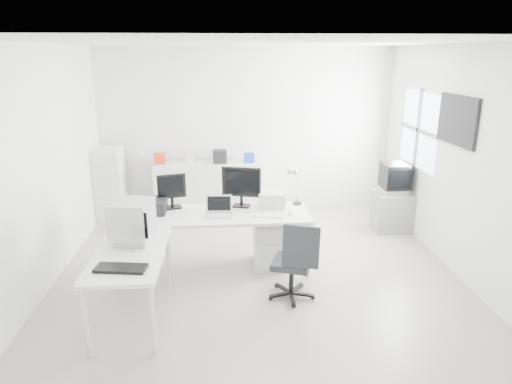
{
  "coord_description": "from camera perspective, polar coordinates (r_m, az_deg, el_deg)",
  "views": [
    {
      "loc": [
        -0.4,
        -5.31,
        2.7
      ],
      "look_at": [
        0.0,
        0.2,
        1.0
      ],
      "focal_mm": 32.0,
      "sensor_mm": 36.0,
      "label": 1
    }
  ],
  "objects": [
    {
      "name": "floor",
      "position": [
        5.96,
        0.14,
        -9.79
      ],
      "size": [
        5.0,
        5.0,
        0.01
      ],
      "primitive_type": "cube",
      "color": "beige",
      "rests_on": "ground"
    },
    {
      "name": "ceiling",
      "position": [
        5.32,
        0.16,
        18.2
      ],
      "size": [
        5.0,
        5.0,
        0.01
      ],
      "primitive_type": "cube",
      "color": "white",
      "rests_on": "back_wall"
    },
    {
      "name": "back_wall",
      "position": [
        7.92,
        -1.21,
        7.66
      ],
      "size": [
        5.0,
        0.02,
        2.8
      ],
      "primitive_type": "cube",
      "color": "silver",
      "rests_on": "floor"
    },
    {
      "name": "left_wall",
      "position": [
        5.85,
        -25.09,
        2.65
      ],
      "size": [
        0.02,
        5.0,
        2.8
      ],
      "primitive_type": "cube",
      "color": "silver",
      "rests_on": "floor"
    },
    {
      "name": "right_wall",
      "position": [
        6.18,
        23.98,
        3.49
      ],
      "size": [
        0.02,
        5.0,
        2.8
      ],
      "primitive_type": "cube",
      "color": "silver",
      "rests_on": "floor"
    },
    {
      "name": "window",
      "position": [
        7.2,
        19.66,
        7.33
      ],
      "size": [
        0.02,
        1.2,
        1.1
      ],
      "primitive_type": null,
      "color": "white",
      "rests_on": "right_wall"
    },
    {
      "name": "wall_picture",
      "position": [
        6.17,
        23.86,
        8.23
      ],
      "size": [
        0.04,
        0.9,
        0.6
      ],
      "primitive_type": null,
      "color": "black",
      "rests_on": "right_wall"
    },
    {
      "name": "main_desk",
      "position": [
        5.91,
        -5.09,
        -6.1
      ],
      "size": [
        2.4,
        0.8,
        0.75
      ],
      "primitive_type": null,
      "color": "white",
      "rests_on": "floor"
    },
    {
      "name": "side_desk",
      "position": [
        5.02,
        -15.2,
        -11.14
      ],
      "size": [
        0.7,
        1.4,
        0.75
      ],
      "primitive_type": null,
      "color": "white",
      "rests_on": "floor"
    },
    {
      "name": "drawer_pedestal",
      "position": [
        6.01,
        1.66,
        -6.41
      ],
      "size": [
        0.4,
        0.5,
        0.6
      ],
      "primitive_type": "cube",
      "color": "white",
      "rests_on": "floor"
    },
    {
      "name": "inkjet_printer",
      "position": [
        5.92,
        -13.45,
        -1.73
      ],
      "size": [
        0.47,
        0.37,
        0.17
      ],
      "primitive_type": "cube",
      "rotation": [
        0.0,
        0.0,
        -0.0
      ],
      "color": "black",
      "rests_on": "main_desk"
    },
    {
      "name": "lcd_monitor_small",
      "position": [
        5.98,
        -10.49,
        0.11
      ],
      "size": [
        0.41,
        0.3,
        0.46
      ],
      "primitive_type": null,
      "rotation": [
        0.0,
        0.0,
        0.27
      ],
      "color": "black",
      "rests_on": "main_desk"
    },
    {
      "name": "lcd_monitor_large",
      "position": [
        5.93,
        -1.84,
        0.63
      ],
      "size": [
        0.55,
        0.33,
        0.53
      ],
      "primitive_type": null,
      "rotation": [
        0.0,
        0.0,
        -0.26
      ],
      "color": "black",
      "rests_on": "main_desk"
    },
    {
      "name": "laptop",
      "position": [
        5.65,
        -4.72,
        -2.0
      ],
      "size": [
        0.34,
        0.35,
        0.21
      ],
      "primitive_type": null,
      "rotation": [
        0.0,
        0.0,
        -0.06
      ],
      "color": "#B7B7BA",
      "rests_on": "main_desk"
    },
    {
      "name": "white_keyboard",
      "position": [
        5.65,
        1.39,
        -2.96
      ],
      "size": [
        0.41,
        0.19,
        0.02
      ],
      "primitive_type": "cube",
      "rotation": [
        0.0,
        0.0,
        -0.19
      ],
      "color": "white",
      "rests_on": "main_desk"
    },
    {
      "name": "white_mouse",
      "position": [
        5.73,
        4.34,
        -2.53
      ],
      "size": [
        0.06,
        0.06,
        0.06
      ],
      "primitive_type": "sphere",
      "color": "white",
      "rests_on": "main_desk"
    },
    {
      "name": "laser_printer",
      "position": [
        5.98,
        2.02,
        -0.92
      ],
      "size": [
        0.37,
        0.33,
        0.2
      ],
      "primitive_type": "cube",
      "rotation": [
        0.0,
        0.0,
        -0.1
      ],
      "color": "silver",
      "rests_on": "main_desk"
    },
    {
      "name": "desk_lamp",
      "position": [
        6.06,
        5.24,
        0.66
      ],
      "size": [
        0.17,
        0.17,
        0.48
      ],
      "primitive_type": null,
      "rotation": [
        0.0,
        0.0,
        0.06
      ],
      "color": "silver",
      "rests_on": "main_desk"
    },
    {
      "name": "crt_monitor",
      "position": [
        5.0,
        -15.21,
        -3.67
      ],
      "size": [
        0.46,
        0.46,
        0.46
      ],
      "primitive_type": null,
      "rotation": [
        0.0,
        0.0,
        -0.17
      ],
      "color": "#B7B7BA",
      "rests_on": "side_desk"
    },
    {
      "name": "black_keyboard",
      "position": [
        4.49,
        -16.52,
        -9.12
      ],
      "size": [
        0.5,
        0.26,
        0.03
      ],
      "primitive_type": "cube",
      "rotation": [
        0.0,
        0.0,
        -0.15
      ],
      "color": "black",
      "rests_on": "side_desk"
    },
    {
      "name": "office_chair",
      "position": [
        5.19,
        4.49,
        -8.36
      ],
      "size": [
        0.69,
        0.69,
        0.94
      ],
      "primitive_type": null,
      "rotation": [
        0.0,
        0.0,
        -0.34
      ],
      "color": "#292C2F",
      "rests_on": "floor"
    },
    {
      "name": "tv_cabinet",
      "position": [
        7.46,
        16.66,
        -2.33
      ],
      "size": [
        0.56,
        0.46,
        0.61
      ],
      "primitive_type": "cube",
      "color": "gray",
      "rests_on": "floor"
    },
    {
      "name": "crt_tv",
      "position": [
        7.31,
        17.01,
        1.61
      ],
      "size": [
        0.5,
        0.48,
        0.45
      ],
      "primitive_type": null,
      "color": "black",
      "rests_on": "tv_cabinet"
    },
    {
      "name": "sideboard",
      "position": [
        7.88,
        -5.93,
        0.43
      ],
      "size": [
        1.81,
        0.45,
        0.9
      ],
      "primitive_type": "cube",
      "color": "white",
      "rests_on": "floor"
    },
    {
      "name": "clutter_box_a",
      "position": [
        7.81,
        -11.94,
        4.1
      ],
      "size": [
        0.18,
        0.17,
        0.18
      ],
      "primitive_type": "cube",
      "rotation": [
        0.0,
        0.0,
        0.06
      ],
      "color": "red",
      "rests_on": "sideboard"
    },
    {
      "name": "clutter_box_b",
      "position": [
        7.76,
        -8.27,
        4.07
      ],
      "size": [
        0.15,
        0.14,
        0.14
      ],
      "primitive_type": "cube",
      "rotation": [
        0.0,
        0.0,
        -0.13
      ],
      "color": "white",
      "rests_on": "sideboard"
    },
    {
      "name": "clutter_box_c",
      "position": [
        7.73,
        -4.57,
        4.46
      ],
      "size": [
        0.24,
        0.22,
        0.22
      ],
      "primitive_type": "cube",
      "rotation": [
        0.0,
        0.0,
        0.09
      ],
      "color": "black",
      "rests_on": "sideboard"
    },
    {
      "name": "clutter_box_d",
      "position": [
        7.75,
        -0.86,
        4.3
      ],
      "size": [
        0.17,
        0.15,
        0.16
      ],
      "primitive_type": "cube",
      "rotation": [
        0.0,
        0.0,
        0.1
      ],
      "color": "#16319F",
      "rests_on": "sideboard"
    },
    {
      "name": "clutter_bottle",
      "position": [
        7.89,
        -14.08,
        4.25
      ],
      "size": [
        0.07,
        0.07,
        0.22
      ],
      "primitive_type": "cylinder",
      "color": "white",
      "rests_on": "sideboard"
    },
    {
      "name": "filing_cabinet",
      "position": [
        7.89,
        -17.77,
        0.92
      ],
      "size": [
        0.43,
        0.51,
        1.22
      ],
      "primitive_type": "cube",
      "color": "white",
      "rests_on": "floor"
    }
  ]
}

